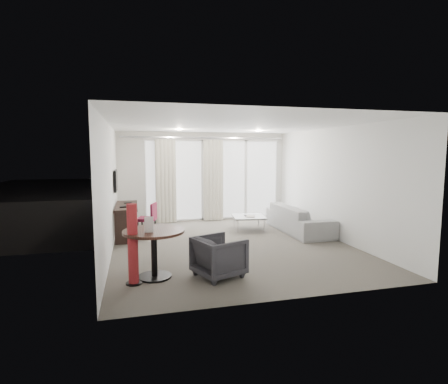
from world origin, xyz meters
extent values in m
cube|color=#575249|center=(0.00, 0.00, 0.00)|extent=(5.00, 6.00, 0.00)
cube|color=white|center=(0.00, 0.00, 2.60)|extent=(5.00, 6.00, 0.00)
cube|color=silver|center=(-2.50, 0.00, 1.30)|extent=(0.00, 6.00, 2.60)
cube|color=silver|center=(2.50, 0.00, 1.30)|extent=(0.00, 6.00, 2.60)
cube|color=silver|center=(0.00, -3.00, 1.30)|extent=(5.00, 0.00, 2.60)
cylinder|color=#FFE0B2|center=(-0.90, 1.60, 2.59)|extent=(0.12, 0.12, 0.02)
cylinder|color=#FFE0B2|center=(1.20, 1.60, 2.59)|extent=(0.12, 0.12, 0.02)
cylinder|color=maroon|center=(-2.07, -1.87, 0.62)|extent=(0.31, 0.31, 1.25)
imported|color=#2E2D32|center=(-0.72, -1.87, 0.33)|extent=(0.93, 0.92, 0.66)
imported|color=#949494|center=(2.03, 0.81, 0.34)|extent=(0.90, 2.29, 0.67)
cube|color=#4D4D50|center=(0.30, 4.50, -0.06)|extent=(5.60, 3.00, 0.12)
camera|label=1|loc=(-2.02, -7.24, 2.01)|focal=28.00mm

